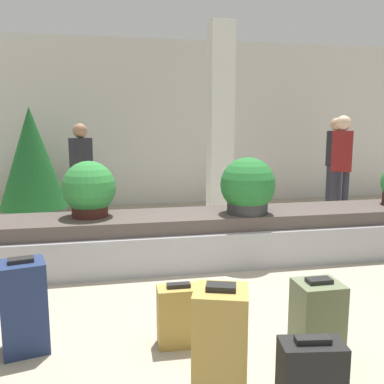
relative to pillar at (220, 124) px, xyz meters
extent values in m
plane|color=#9E937F|center=(-0.88, -3.81, -1.60)|extent=(18.00, 18.00, 0.00)
cube|color=beige|center=(-0.88, 1.65, 0.00)|extent=(18.00, 0.06, 3.20)
cube|color=#9E9EA3|center=(-0.88, -2.06, -1.39)|extent=(8.34, 0.92, 0.42)
cube|color=#4C423D|center=(-0.88, -2.06, -1.10)|extent=(8.01, 0.76, 0.16)
cube|color=silver|center=(0.00, 0.00, 0.00)|extent=(0.38, 0.38, 3.20)
cube|color=navy|center=(-2.45, -3.79, -1.27)|extent=(0.36, 0.34, 0.66)
cube|color=black|center=(-2.45, -3.79, -0.92)|extent=(0.19, 0.13, 0.03)
cube|color=#5B6647|center=(-0.46, -4.31, -1.32)|extent=(0.31, 0.27, 0.56)
cube|color=black|center=(-0.46, -4.31, -1.03)|extent=(0.17, 0.10, 0.03)
cube|color=#A3843D|center=(-1.26, -4.73, -1.23)|extent=(0.37, 0.35, 0.74)
cube|color=black|center=(-1.26, -4.73, -0.84)|extent=(0.18, 0.14, 0.03)
cube|color=black|center=(-0.86, -5.01, -1.04)|extent=(0.19, 0.09, 0.03)
cube|color=#A3843D|center=(-1.36, -3.93, -1.38)|extent=(0.31, 0.19, 0.45)
cube|color=black|center=(-1.36, -3.93, -1.14)|extent=(0.17, 0.07, 0.03)
cylinder|color=#2D2D2D|center=(-0.26, -2.19, -0.94)|extent=(0.47, 0.47, 0.16)
sphere|color=#236B2D|center=(-0.26, -2.19, -0.68)|extent=(0.63, 0.63, 0.63)
cylinder|color=#381914|center=(-2.04, -2.00, -0.94)|extent=(0.40, 0.40, 0.17)
sphere|color=#2D7F38|center=(-2.04, -2.00, -0.69)|extent=(0.59, 0.59, 0.59)
cylinder|color=#282833|center=(-2.33, 0.03, -1.21)|extent=(0.11, 0.11, 0.77)
cylinder|color=#282833|center=(-2.13, 0.03, -1.21)|extent=(0.11, 0.11, 0.77)
cube|color=#232328|center=(-2.23, 0.03, -0.52)|extent=(0.36, 0.35, 0.61)
sphere|color=#936B4C|center=(-2.23, 0.03, -0.10)|extent=(0.23, 0.23, 0.23)
cylinder|color=#282833|center=(1.81, -0.51, -1.18)|extent=(0.11, 0.11, 0.83)
cylinder|color=#282833|center=(2.01, -0.51, -1.18)|extent=(0.11, 0.11, 0.83)
cube|color=maroon|center=(1.91, -0.51, -0.44)|extent=(0.37, 0.31, 0.66)
sphere|color=beige|center=(1.91, -0.51, 0.01)|extent=(0.24, 0.24, 0.24)
cylinder|color=#282833|center=(2.23, 0.43, -1.19)|extent=(0.11, 0.11, 0.82)
cylinder|color=#282833|center=(2.43, 0.43, -1.19)|extent=(0.11, 0.11, 0.82)
cube|color=#232328|center=(2.33, 0.43, -0.46)|extent=(0.36, 0.34, 0.65)
sphere|color=tan|center=(2.33, 0.43, -0.02)|extent=(0.24, 0.24, 0.24)
cylinder|color=#4C331E|center=(-3.08, 0.73, -1.51)|extent=(0.16, 0.16, 0.18)
cone|color=#195623|center=(-3.08, 0.73, -0.57)|extent=(1.12, 1.12, 1.70)
camera|label=1|loc=(-1.84, -6.84, 0.04)|focal=40.00mm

